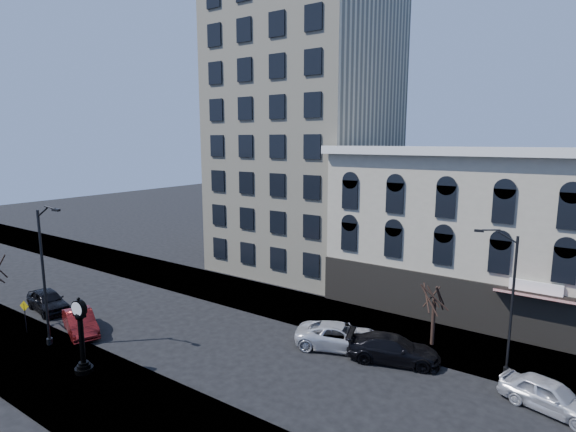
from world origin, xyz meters
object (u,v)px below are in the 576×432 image
Objects in this scene: car_near_a at (48,301)px; warning_sign at (25,311)px; street_clock at (82,339)px; street_lamp_near at (47,239)px; car_near_b at (80,322)px.

warning_sign is at bearing -126.41° from car_near_a.
street_lamp_near reaches higher than street_clock.
car_near_a is (-6.74, 3.03, -6.21)m from street_lamp_near.
car_near_a is 1.02× the size of car_near_b.
warning_sign is 3.68m from car_near_b.
street_lamp_near reaches higher than car_near_b.
warning_sign is (-3.74, 0.00, -5.37)m from street_lamp_near.
street_clock is 1.96× the size of warning_sign.
street_lamp_near is 9.65m from car_near_a.
street_clock is at bearing -22.07° from warning_sign.
street_lamp_near is (-4.36, 0.77, 4.93)m from street_clock.
street_clock is 6.62m from street_lamp_near.
warning_sign is at bearing 165.56° from street_clock.
street_clock is 11.80m from car_near_a.
car_near_a is at bearing 152.07° from street_clock.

